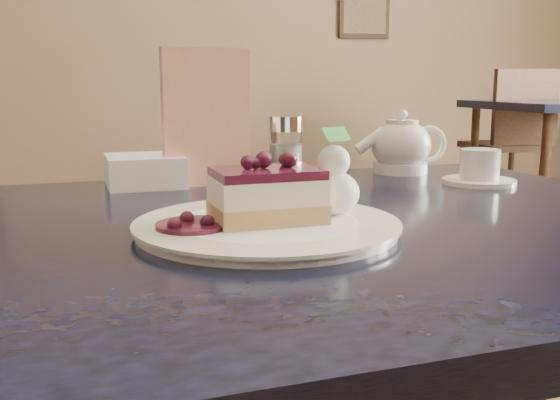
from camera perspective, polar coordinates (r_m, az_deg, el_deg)
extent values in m
cube|color=#92785F|center=(5.36, -11.60, 16.40)|extent=(8.00, 0.02, 3.00)
cube|color=black|center=(5.68, 7.74, 17.20)|extent=(0.45, 0.03, 0.55)
cube|color=black|center=(0.77, -2.35, -3.56)|extent=(1.31, 0.95, 0.04)
cylinder|color=#462618|center=(1.43, 15.80, -13.42)|extent=(0.05, 0.05, 0.73)
cylinder|color=white|center=(0.72, -1.20, -2.45)|extent=(0.30, 0.30, 0.01)
cube|color=tan|center=(0.71, -1.20, -1.10)|extent=(0.13, 0.10, 0.02)
cube|color=white|center=(0.71, -1.21, 0.92)|extent=(0.13, 0.10, 0.03)
cube|color=black|center=(0.71, -1.22, 2.48)|extent=(0.13, 0.10, 0.01)
ellipsoid|color=white|center=(0.75, 4.89, 0.64)|extent=(0.06, 0.06, 0.05)
cylinder|color=black|center=(0.69, -7.98, -2.32)|extent=(0.08, 0.08, 0.01)
cylinder|color=white|center=(1.12, 17.73, 1.64)|extent=(0.12, 0.12, 0.01)
cylinder|color=white|center=(1.11, 17.81, 3.14)|extent=(0.07, 0.07, 0.05)
ellipsoid|color=white|center=(1.21, 11.01, 4.71)|extent=(0.11, 0.11, 0.10)
cylinder|color=white|center=(1.21, 11.10, 7.25)|extent=(0.06, 0.06, 0.01)
cylinder|color=white|center=(1.18, 7.60, 4.67)|extent=(0.06, 0.02, 0.05)
cube|color=#FFEAC0|center=(1.05, -6.77, 7.49)|extent=(0.15, 0.05, 0.23)
cylinder|color=white|center=(1.10, 0.51, 4.07)|extent=(0.06, 0.06, 0.09)
cylinder|color=silver|center=(1.09, 0.52, 7.01)|extent=(0.06, 0.06, 0.03)
cube|color=white|center=(1.06, -12.26, 2.64)|extent=(0.14, 0.14, 0.05)
cylinder|color=#462618|center=(3.54, 22.89, 0.96)|extent=(0.05, 0.05, 0.79)
cylinder|color=#462618|center=(4.14, 17.23, 2.60)|extent=(0.05, 0.05, 0.79)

